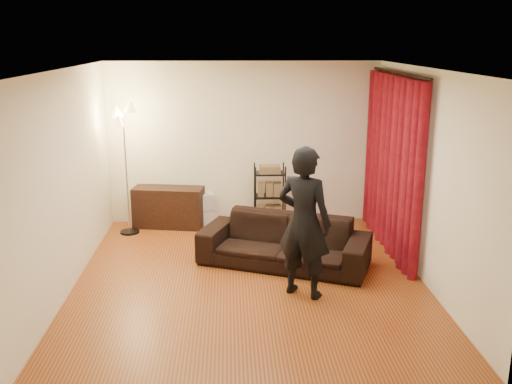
{
  "coord_description": "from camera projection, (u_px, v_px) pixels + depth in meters",
  "views": [
    {
      "loc": [
        -0.25,
        -6.91,
        3.06
      ],
      "look_at": [
        0.1,
        0.3,
        1.1
      ],
      "focal_mm": 40.0,
      "sensor_mm": 36.0,
      "label": 1
    }
  ],
  "objects": [
    {
      "name": "wire_shelf",
      "position": [
        270.0,
        196.0,
        9.41
      ],
      "size": [
        0.52,
        0.39,
        1.06
      ],
      "primitive_type": null,
      "rotation": [
        0.0,
        0.0,
        0.11
      ],
      "color": "black",
      "rests_on": "ground"
    },
    {
      "name": "wall_left",
      "position": [
        67.0,
        181.0,
        7.02
      ],
      "size": [
        0.0,
        5.0,
        5.0
      ],
      "primitive_type": "plane",
      "rotation": [
        1.57,
        0.0,
        1.57
      ],
      "color": "#EFE8CD",
      "rests_on": "ground"
    },
    {
      "name": "wall_right",
      "position": [
        426.0,
        177.0,
        7.23
      ],
      "size": [
        0.0,
        5.0,
        5.0
      ],
      "primitive_type": "plane",
      "rotation": [
        1.57,
        0.0,
        -1.57
      ],
      "color": "#EFE8CD",
      "rests_on": "ground"
    },
    {
      "name": "curtain_rod",
      "position": [
        399.0,
        73.0,
        7.99
      ],
      "size": [
        0.04,
        2.65,
        0.04
      ],
      "primitive_type": "cylinder",
      "rotation": [
        1.57,
        0.0,
        0.0
      ],
      "color": "black",
      "rests_on": "wall_right"
    },
    {
      "name": "media_cabinet",
      "position": [
        169.0,
        207.0,
        9.48
      ],
      "size": [
        1.21,
        0.62,
        0.67
      ],
      "primitive_type": "cube",
      "rotation": [
        0.0,
        0.0,
        -0.17
      ],
      "color": "black",
      "rests_on": "ground"
    },
    {
      "name": "storage_boxes",
      "position": [
        204.0,
        209.0,
        9.6
      ],
      "size": [
        0.39,
        0.35,
        0.54
      ],
      "primitive_type": null,
      "rotation": [
        0.0,
        0.0,
        0.32
      ],
      "color": "silver",
      "rests_on": "ground"
    },
    {
      "name": "ceiling",
      "position": [
        249.0,
        69.0,
        6.77
      ],
      "size": [
        5.0,
        5.0,
        0.0
      ],
      "primitive_type": "plane",
      "rotation": [
        3.14,
        0.0,
        0.0
      ],
      "color": "white",
      "rests_on": "ground"
    },
    {
      "name": "wall_back",
      "position": [
        244.0,
        143.0,
        9.53
      ],
      "size": [
        5.0,
        0.0,
        5.0
      ],
      "primitive_type": "plane",
      "rotation": [
        1.57,
        0.0,
        0.0
      ],
      "color": "#EFE8CD",
      "rests_on": "ground"
    },
    {
      "name": "sofa",
      "position": [
        284.0,
        242.0,
        7.87
      ],
      "size": [
        2.47,
        1.69,
        0.67
      ],
      "primitive_type": "imported",
      "rotation": [
        0.0,
        0.0,
        -0.38
      ],
      "color": "black",
      "rests_on": "ground"
    },
    {
      "name": "floor_lamp",
      "position": [
        126.0,
        171.0,
        8.98
      ],
      "size": [
        0.41,
        0.41,
        2.06
      ],
      "primitive_type": null,
      "rotation": [
        0.0,
        0.0,
        0.1
      ],
      "color": "silver",
      "rests_on": "ground"
    },
    {
      "name": "floor",
      "position": [
        250.0,
        279.0,
        7.48
      ],
      "size": [
        5.0,
        5.0,
        0.0
      ],
      "primitive_type": "plane",
      "color": "#994D1E",
      "rests_on": "ground"
    },
    {
      "name": "wall_front",
      "position": [
        260.0,
        251.0,
        4.71
      ],
      "size": [
        5.0,
        0.0,
        5.0
      ],
      "primitive_type": "plane",
      "rotation": [
        -1.57,
        0.0,
        0.0
      ],
      "color": "#EFE8CD",
      "rests_on": "ground"
    },
    {
      "name": "person",
      "position": [
        304.0,
        222.0,
        6.8
      ],
      "size": [
        0.81,
        0.74,
        1.86
      ],
      "primitive_type": "imported",
      "rotation": [
        0.0,
        0.0,
        2.58
      ],
      "color": "black",
      "rests_on": "ground"
    },
    {
      "name": "curtain",
      "position": [
        392.0,
        164.0,
        8.33
      ],
      "size": [
        0.22,
        2.65,
        2.55
      ],
      "primitive_type": null,
      "color": "maroon",
      "rests_on": "ground"
    }
  ]
}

